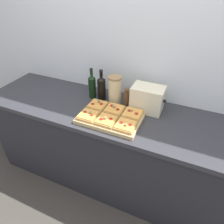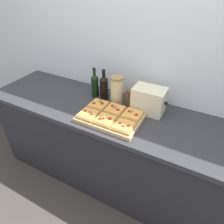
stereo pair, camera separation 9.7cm
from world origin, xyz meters
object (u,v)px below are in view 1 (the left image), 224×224
olive_oil_bottle (92,86)px  pepper_mill (126,97)px  grain_jar_tall (115,90)px  cutting_board (110,118)px  toaster_oven (147,99)px  wine_bottle (102,88)px

olive_oil_bottle → pepper_mill: (0.34, 0.00, -0.04)m
olive_oil_bottle → pepper_mill: olive_oil_bottle is taller
grain_jar_tall → cutting_board: bearing=-74.4°
cutting_board → toaster_oven: toaster_oven is taller
grain_jar_tall → olive_oil_bottle: bearing=-180.0°
wine_bottle → cutting_board: bearing=-51.7°
cutting_board → toaster_oven: bearing=48.4°
wine_bottle → pepper_mill: bearing=0.0°
cutting_board → olive_oil_bottle: (-0.30, 0.25, 0.10)m
grain_jar_tall → pepper_mill: (0.11, -0.00, -0.05)m
olive_oil_bottle → pepper_mill: 0.34m
cutting_board → grain_jar_tall: bearing=105.6°
olive_oil_bottle → wine_bottle: bearing=0.0°
grain_jar_tall → toaster_oven: bearing=-0.2°
grain_jar_tall → pepper_mill: bearing=-0.0°
wine_bottle → pepper_mill: (0.24, 0.00, -0.04)m
cutting_board → grain_jar_tall: size_ratio=1.94×
cutting_board → pepper_mill: pepper_mill is taller
wine_bottle → toaster_oven: wine_bottle is taller
olive_oil_bottle → toaster_oven: size_ratio=1.00×
cutting_board → toaster_oven: 0.35m
olive_oil_bottle → toaster_oven: 0.52m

